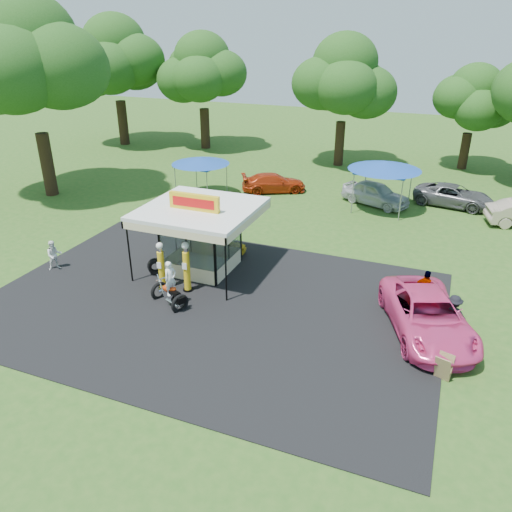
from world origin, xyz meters
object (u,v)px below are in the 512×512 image
(motorcycle, at_px, (170,288))
(tent_west, at_px, (201,161))
(gas_pump_right, at_px, (187,268))
(spectator_east_b, at_px, (426,290))
(spectator_east_a, at_px, (453,314))
(gas_pump_left, at_px, (161,267))
(bg_car_d, at_px, (454,196))
(bg_car_b, at_px, (274,183))
(bg_car_c, at_px, (375,193))
(kiosk_car, at_px, (221,244))
(pink_sedan, at_px, (428,315))
(spectator_west, at_px, (54,255))
(gas_station_kiosk, at_px, (201,237))
(tent_east, at_px, (385,166))
(a_frame_sign, at_px, (443,368))

(motorcycle, bearing_deg, tent_west, 136.97)
(tent_west, bearing_deg, gas_pump_right, -65.21)
(spectator_east_b, bearing_deg, spectator_east_a, 140.49)
(gas_pump_left, height_order, bg_car_d, gas_pump_left)
(bg_car_b, bearing_deg, bg_car_c, -120.01)
(motorcycle, height_order, kiosk_car, motorcycle)
(pink_sedan, xyz_separation_m, spectator_west, (-18.18, -0.95, -0.05))
(bg_car_b, relative_size, bg_car_c, 1.00)
(kiosk_car, xyz_separation_m, bg_car_c, (6.51, 11.26, 0.33))
(kiosk_car, xyz_separation_m, bg_car_d, (11.57, 13.04, 0.25))
(spectator_east_a, bearing_deg, kiosk_car, -28.38)
(gas_station_kiosk, bearing_deg, spectator_east_a, -6.81)
(bg_car_c, height_order, tent_east, tent_east)
(spectator_west, bearing_deg, a_frame_sign, -57.11)
(a_frame_sign, relative_size, tent_east, 0.21)
(pink_sedan, height_order, bg_car_c, pink_sedan)
(gas_pump_left, height_order, tent_west, tent_west)
(spectator_west, distance_m, tent_east, 20.97)
(motorcycle, bearing_deg, gas_station_kiosk, 120.70)
(spectator_west, distance_m, spectator_east_b, 18.18)
(gas_station_kiosk, relative_size, tent_east, 1.13)
(bg_car_d, relative_size, tent_east, 1.10)
(kiosk_car, bearing_deg, tent_west, 33.34)
(bg_car_b, bearing_deg, kiosk_car, 156.55)
(tent_west, height_order, tent_east, tent_east)
(bg_car_d, bearing_deg, bg_car_b, 107.09)
(spectator_west, distance_m, bg_car_b, 17.50)
(gas_pump_right, height_order, bg_car_d, gas_pump_right)
(bg_car_c, bearing_deg, tent_west, 125.28)
(spectator_east_b, distance_m, bg_car_c, 14.04)
(kiosk_car, height_order, bg_car_b, bg_car_b)
(motorcycle, xyz_separation_m, a_frame_sign, (11.58, -0.88, -0.39))
(spectator_east_a, bearing_deg, spectator_east_b, -64.76)
(tent_west, bearing_deg, bg_car_c, 12.91)
(spectator_east_b, height_order, bg_car_c, spectator_east_b)
(gas_pump_left, distance_m, gas_pump_right, 1.23)
(tent_west, xyz_separation_m, tent_east, (12.63, 1.89, 0.41))
(gas_pump_left, height_order, spectator_west, gas_pump_left)
(motorcycle, height_order, pink_sedan, motorcycle)
(a_frame_sign, distance_m, spectator_west, 19.08)
(gas_pump_left, height_order, bg_car_b, gas_pump_left)
(pink_sedan, bearing_deg, spectator_east_a, 3.11)
(kiosk_car, bearing_deg, tent_east, -34.16)
(pink_sedan, distance_m, tent_east, 15.21)
(tent_east, bearing_deg, spectator_west, -132.32)
(gas_pump_right, relative_size, bg_car_b, 0.53)
(bg_car_d, xyz_separation_m, tent_west, (-17.15, -4.55, 1.89))
(bg_car_c, bearing_deg, motorcycle, -177.06)
(kiosk_car, distance_m, spectator_east_b, 11.14)
(spectator_west, relative_size, bg_car_d, 0.30)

